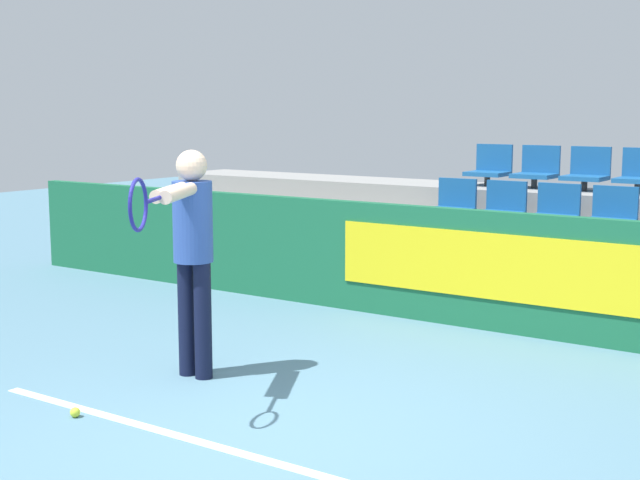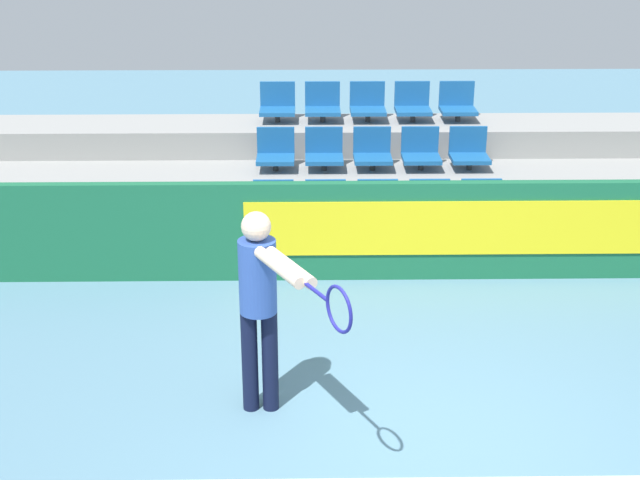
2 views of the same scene
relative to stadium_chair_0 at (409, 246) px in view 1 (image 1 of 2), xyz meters
name	(u,v)px [view 1 (image 1 of 2)]	position (x,y,z in m)	size (l,w,h in m)	color
ground_plane	(262,437)	(1.18, -3.98, -0.56)	(30.00, 30.00, 0.00)	slate
court_baseline	(233,451)	(1.18, -4.25, -0.56)	(4.08, 0.08, 0.01)	white
barrier_wall	(489,270)	(1.21, -0.71, -0.02)	(11.88, 0.14, 1.08)	#19603D
bleacher_tier_front	(510,299)	(1.18, -0.12, -0.39)	(11.48, 1.01, 0.35)	gray
bleacher_tier_middle	(548,265)	(1.18, 0.88, -0.21)	(11.48, 1.01, 0.71)	gray
bleacher_tier_back	(581,237)	(1.18, 1.89, -0.03)	(11.48, 1.01, 1.06)	gray
stadium_chair_0	(409,246)	(0.00, 0.00, 0.00)	(0.46, 0.43, 0.49)	#333333
stadium_chair_1	(461,252)	(0.59, 0.00, 0.00)	(0.46, 0.43, 0.49)	#333333
stadium_chair_2	(517,257)	(1.18, 0.00, 0.00)	(0.46, 0.43, 0.49)	#333333
stadium_chair_3	(577,263)	(1.78, 0.00, 0.00)	(0.46, 0.43, 0.49)	#333333
stadium_chair_5	(452,204)	(0.00, 1.01, 0.35)	(0.46, 0.43, 0.49)	#333333
stadium_chair_6	(502,208)	(0.59, 1.01, 0.35)	(0.46, 0.43, 0.49)	#333333
stadium_chair_7	(555,211)	(1.18, 1.01, 0.35)	(0.46, 0.43, 0.49)	#333333
stadium_chair_8	(611,215)	(1.78, 1.01, 0.35)	(0.46, 0.43, 0.49)	#333333
stadium_chair_10	(490,168)	(0.00, 2.01, 0.71)	(0.46, 0.43, 0.49)	#333333
stadium_chair_11	(537,170)	(0.59, 2.01, 0.71)	(0.46, 0.43, 0.49)	#333333
stadium_chair_12	(587,172)	(1.18, 2.01, 0.71)	(0.46, 0.43, 0.49)	#333333
stadium_chair_13	(640,174)	(1.78, 2.01, 0.71)	(0.46, 0.43, 0.49)	#333333
tennis_player	(190,240)	(0.04, -3.34, 0.48)	(0.81, 1.39, 1.69)	black
tennis_ball	(75,412)	(-0.04, -4.38, -0.53)	(0.07, 0.07, 0.07)	#CCDB33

